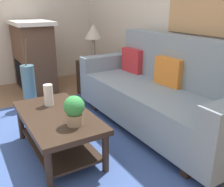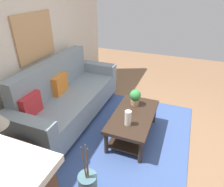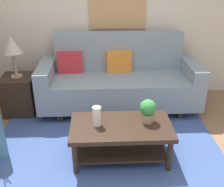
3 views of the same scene
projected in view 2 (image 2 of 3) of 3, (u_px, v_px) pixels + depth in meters
name	position (u px, v px, depth m)	size (l,w,h in m)	color
ground_plane	(158.00, 150.00, 3.00)	(9.12, 9.12, 0.00)	#8C6647
wall_back	(23.00, 46.00, 3.04)	(5.12, 0.10, 2.70)	beige
area_rug	(127.00, 141.00, 3.15)	(2.69, 1.85, 0.01)	#3D5693
couch	(68.00, 98.00, 3.49)	(2.29, 0.84, 1.08)	gray
throw_pillow_crimson	(30.00, 105.00, 2.82)	(0.36, 0.12, 0.32)	red
throw_pillow_orange	(60.00, 84.00, 3.41)	(0.36, 0.12, 0.32)	orange
coffee_table	(133.00, 121.00, 3.11)	(1.10, 0.60, 0.43)	#332319
tabletop_vase	(128.00, 118.00, 2.80)	(0.09, 0.09, 0.22)	white
potted_plant_tabletop	(135.00, 97.00, 3.25)	(0.18, 0.18, 0.26)	tan
side_table	(10.00, 168.00, 2.35)	(0.44, 0.44, 0.56)	#332319
floor_vase_branch_a	(87.00, 161.00, 1.79)	(0.01, 0.01, 0.36)	brown
floor_vase_branch_b	(84.00, 163.00, 1.78)	(0.01, 0.01, 0.36)	brown
floor_vase_branch_c	(87.00, 164.00, 1.76)	(0.01, 0.01, 0.36)	brown
framed_painting	(35.00, 37.00, 3.15)	(0.84, 0.03, 0.72)	tan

